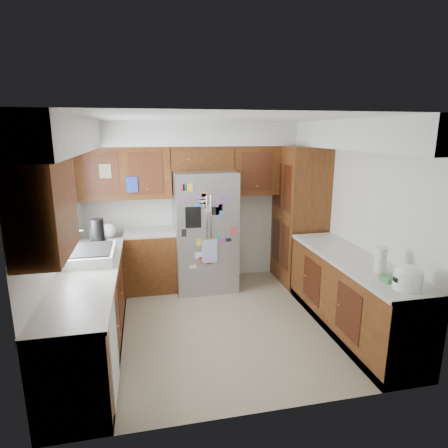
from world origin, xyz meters
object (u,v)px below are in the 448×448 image
(paper_towel, at_px, (381,260))
(fridge, at_px, (205,231))
(rice_cooker, at_px, (408,277))
(pantry, at_px, (299,216))

(paper_towel, bearing_deg, fridge, 125.33)
(fridge, xyz_separation_m, rice_cooker, (1.50, -2.58, 0.14))
(rice_cooker, height_order, paper_towel, paper_towel)
(fridge, xyz_separation_m, paper_towel, (1.52, -2.14, 0.15))
(pantry, xyz_separation_m, rice_cooker, (-0.00, -2.53, -0.03))
(pantry, relative_size, rice_cooker, 7.88)
(fridge, bearing_deg, pantry, -2.06)
(pantry, height_order, paper_towel, pantry)
(pantry, distance_m, paper_towel, 2.09)
(pantry, relative_size, fridge, 1.19)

